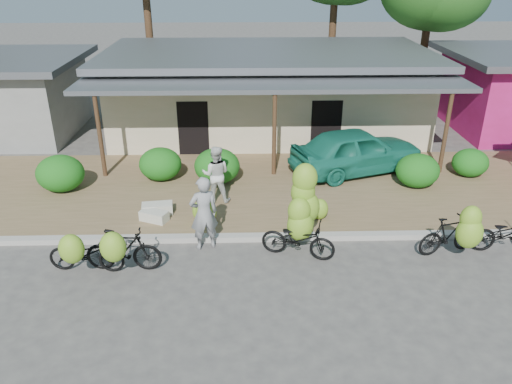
# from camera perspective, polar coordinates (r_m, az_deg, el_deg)

# --- Properties ---
(ground) EXTENTS (100.00, 100.00, 0.00)m
(ground) POSITION_cam_1_polar(r_m,az_deg,el_deg) (11.45, 3.86, -10.56)
(ground) COLOR #494744
(ground) RESTS_ON ground
(sidewalk) EXTENTS (60.00, 6.00, 0.12)m
(sidewalk) POSITION_cam_1_polar(r_m,az_deg,el_deg) (15.74, 2.26, 0.33)
(sidewalk) COLOR olive
(sidewalk) RESTS_ON ground
(curb) EXTENTS (60.00, 0.25, 0.15)m
(curb) POSITION_cam_1_polar(r_m,az_deg,el_deg) (13.08, 3.09, -5.16)
(curb) COLOR #A8A399
(curb) RESTS_ON ground
(shop_main) EXTENTS (13.00, 8.50, 3.35)m
(shop_main) POSITION_cam_1_polar(r_m,az_deg,el_deg) (20.80, 1.29, 11.44)
(shop_main) COLOR beige
(shop_main) RESTS_ON ground
(hedge_0) EXTENTS (1.45, 1.31, 1.13)m
(hedge_0) POSITION_cam_1_polar(r_m,az_deg,el_deg) (16.43, -21.47, 1.99)
(hedge_0) COLOR #145B15
(hedge_0) RESTS_ON sidewalk
(hedge_1) EXTENTS (1.36, 1.23, 1.06)m
(hedge_1) POSITION_cam_1_polar(r_m,az_deg,el_deg) (16.38, -10.88, 3.16)
(hedge_1) COLOR #145B15
(hedge_1) RESTS_ON sidewalk
(hedge_2) EXTENTS (1.45, 1.30, 1.13)m
(hedge_2) POSITION_cam_1_polar(r_m,az_deg,el_deg) (15.89, -4.47, 2.97)
(hedge_2) COLOR #145B15
(hedge_2) RESTS_ON sidewalk
(hedge_3) EXTENTS (1.17, 1.06, 0.91)m
(hedge_3) POSITION_cam_1_polar(r_m,az_deg,el_deg) (16.56, 6.88, 3.42)
(hedge_3) COLOR #145B15
(hedge_3) RESTS_ON sidewalk
(hedge_4) EXTENTS (1.36, 1.22, 1.06)m
(hedge_4) POSITION_cam_1_polar(r_m,az_deg,el_deg) (16.39, 17.98, 2.34)
(hedge_4) COLOR #145B15
(hedge_4) RESTS_ON sidewalk
(hedge_5) EXTENTS (1.18, 1.06, 0.92)m
(hedge_5) POSITION_cam_1_polar(r_m,az_deg,el_deg) (17.84, 23.29, 3.10)
(hedge_5) COLOR #145B15
(hedge_5) RESTS_ON sidewalk
(bike_far_left) EXTENTS (1.83, 1.27, 1.33)m
(bike_far_left) POSITION_cam_1_polar(r_m,az_deg,el_deg) (12.19, -19.05, -6.57)
(bike_far_left) COLOR black
(bike_far_left) RESTS_ON ground
(bike_left) EXTENTS (1.81, 1.19, 1.38)m
(bike_left) POSITION_cam_1_polar(r_m,az_deg,el_deg) (11.91, -15.09, -6.37)
(bike_left) COLOR black
(bike_left) RESTS_ON ground
(bike_center) EXTENTS (1.93, 1.41, 2.25)m
(bike_center) POSITION_cam_1_polar(r_m,az_deg,el_deg) (12.26, 5.14, -3.22)
(bike_center) COLOR black
(bike_center) RESTS_ON ground
(bike_right) EXTENTS (1.72, 1.34, 1.59)m
(bike_right) POSITION_cam_1_polar(r_m,az_deg,el_deg) (12.98, 21.84, -4.34)
(bike_right) COLOR black
(bike_right) RESTS_ON ground
(bike_far_right) EXTENTS (1.85, 0.67, 0.97)m
(bike_far_right) POSITION_cam_1_polar(r_m,az_deg,el_deg) (13.91, 26.84, -4.22)
(bike_far_right) COLOR black
(bike_far_right) RESTS_ON ground
(loose_banana_a) EXTENTS (0.57, 0.49, 0.72)m
(loose_banana_a) POSITION_cam_1_polar(r_m,az_deg,el_deg) (13.54, -5.73, -2.19)
(loose_banana_a) COLOR #89B82E
(loose_banana_a) RESTS_ON sidewalk
(loose_banana_b) EXTENTS (0.48, 0.41, 0.60)m
(loose_banana_b) POSITION_cam_1_polar(r_m,az_deg,el_deg) (13.69, -6.29, -2.18)
(loose_banana_b) COLOR #89B82E
(loose_banana_b) RESTS_ON sidewalk
(loose_banana_c) EXTENTS (0.48, 0.41, 0.60)m
(loose_banana_c) POSITION_cam_1_polar(r_m,az_deg,el_deg) (13.82, 7.27, -1.94)
(loose_banana_c) COLOR #89B82E
(loose_banana_c) RESTS_ON sidewalk
(sack_near) EXTENTS (0.89, 0.51, 0.30)m
(sack_near) POSITION_cam_1_polar(r_m,az_deg,el_deg) (14.34, -11.21, -1.86)
(sack_near) COLOR beige
(sack_near) RESTS_ON sidewalk
(sack_far) EXTENTS (0.84, 0.65, 0.28)m
(sack_far) POSITION_cam_1_polar(r_m,az_deg,el_deg) (13.98, -11.56, -2.69)
(sack_far) COLOR beige
(sack_far) RESTS_ON sidewalk
(vendor) EXTENTS (0.82, 0.66, 1.95)m
(vendor) POSITION_cam_1_polar(r_m,az_deg,el_deg) (12.36, -5.99, -2.44)
(vendor) COLOR gray
(vendor) RESTS_ON ground
(bystander) EXTENTS (0.89, 0.72, 1.71)m
(bystander) POSITION_cam_1_polar(r_m,az_deg,el_deg) (14.56, -4.61, 2.05)
(bystander) COLOR silver
(bystander) RESTS_ON sidewalk
(teal_van) EXTENTS (4.81, 3.16, 1.52)m
(teal_van) POSITION_cam_1_polar(r_m,az_deg,el_deg) (16.92, 11.47, 4.66)
(teal_van) COLOR #1A755E
(teal_van) RESTS_ON sidewalk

